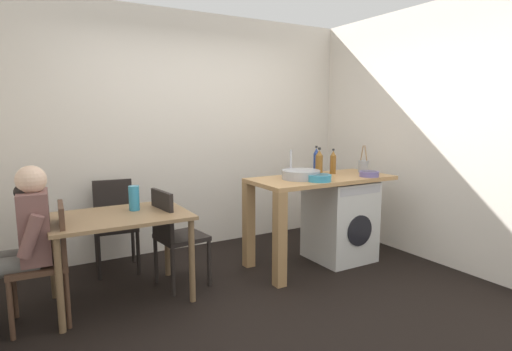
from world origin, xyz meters
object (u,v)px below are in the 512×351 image
(chair_opposite, at_px, (174,232))
(colander, at_px, (369,174))
(seated_person, at_px, (22,238))
(vase, at_px, (134,198))
(utensil_crock, at_px, (363,166))
(bottle_tall_green, at_px, (319,163))
(chair_person_seat, at_px, (49,257))
(chair_spare_by_wall, at_px, (115,220))
(dining_table, at_px, (120,226))
(bottle_squat_brown, at_px, (316,161))
(washing_machine, at_px, (340,220))
(mixing_bowl, at_px, (319,178))
(bottle_clear_small, at_px, (333,162))

(chair_opposite, xyz_separation_m, colander, (1.98, -0.40, 0.44))
(seated_person, distance_m, vase, 0.90)
(chair_opposite, height_order, utensil_crock, utensil_crock)
(bottle_tall_green, relative_size, utensil_crock, 0.99)
(colander, bearing_deg, chair_person_seat, 175.12)
(chair_spare_by_wall, relative_size, vase, 4.23)
(seated_person, xyz_separation_m, utensil_crock, (3.34, 0.00, 0.32))
(dining_table, distance_m, bottle_squat_brown, 2.19)
(chair_spare_by_wall, xyz_separation_m, washing_machine, (2.16, -0.92, -0.08))
(dining_table, distance_m, utensil_crock, 2.66)
(chair_opposite, distance_m, bottle_squat_brown, 1.76)
(bottle_squat_brown, height_order, vase, bottle_squat_brown)
(utensil_crock, bearing_deg, chair_opposite, 176.52)
(chair_person_seat, distance_m, colander, 3.04)
(washing_machine, xyz_separation_m, utensil_crock, (0.37, 0.05, 0.56))
(washing_machine, relative_size, vase, 4.04)
(washing_machine, distance_m, bottle_tall_green, 0.67)
(utensil_crock, bearing_deg, bottle_tall_green, 175.42)
(colander, height_order, vase, colander)
(chair_spare_by_wall, relative_size, mixing_bowl, 3.82)
(dining_table, distance_m, vase, 0.27)
(washing_machine, xyz_separation_m, vase, (-2.12, 0.24, 0.42))
(mixing_bowl, height_order, vase, mixing_bowl)
(chair_person_seat, height_order, chair_opposite, same)
(vase, bearing_deg, bottle_clear_small, -3.01)
(bottle_tall_green, bearing_deg, chair_person_seat, -178.65)
(mixing_bowl, distance_m, colander, 0.64)
(colander, xyz_separation_m, vase, (-2.31, 0.46, -0.10))
(dining_table, height_order, bottle_tall_green, bottle_tall_green)
(utensil_crock, bearing_deg, chair_spare_by_wall, 161.12)
(chair_person_seat, height_order, colander, colander)
(bottle_squat_brown, relative_size, utensil_crock, 1.00)
(seated_person, distance_m, washing_machine, 2.98)
(chair_person_seat, xyz_separation_m, chair_spare_by_wall, (0.65, 0.88, 0.00))
(bottle_tall_green, xyz_separation_m, vase, (-1.90, 0.14, -0.21))
(bottle_tall_green, bearing_deg, colander, -37.83)
(seated_person, bearing_deg, mixing_bowl, -92.13)
(chair_spare_by_wall, xyz_separation_m, seated_person, (-0.81, -0.87, 0.16))
(chair_opposite, height_order, seated_person, seated_person)
(chair_spare_by_wall, distance_m, seated_person, 1.20)
(dining_table, xyz_separation_m, chair_spare_by_wall, (0.11, 0.77, -0.14))
(washing_machine, relative_size, bottle_clear_small, 3.14)
(bottle_clear_small, xyz_separation_m, mixing_bowl, (-0.45, -0.33, -0.09))
(mixing_bowl, bearing_deg, vase, 165.16)
(chair_spare_by_wall, relative_size, bottle_clear_small, 3.29)
(bottle_tall_green, bearing_deg, bottle_clear_small, 8.49)
(bottle_squat_brown, height_order, colander, bottle_squat_brown)
(washing_machine, bearing_deg, vase, 173.46)
(chair_spare_by_wall, relative_size, bottle_tall_green, 3.04)
(chair_spare_by_wall, relative_size, washing_machine, 1.05)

